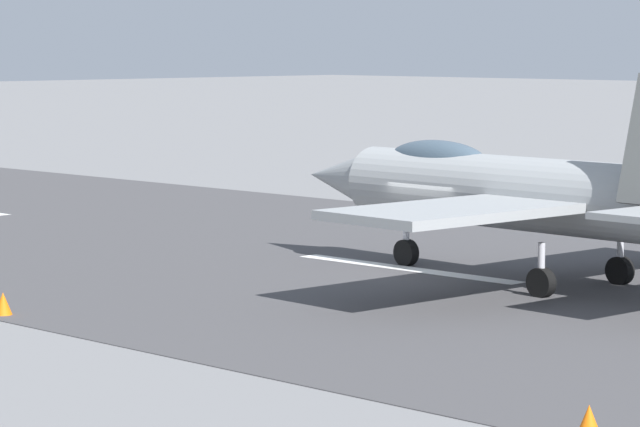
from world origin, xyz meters
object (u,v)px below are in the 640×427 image
at_px(marker_cone_mid, 3,304).
at_px(marker_cone_near, 589,421).
at_px(crew_person, 419,197).
at_px(fighter_jet, 528,191).

bearing_deg(marker_cone_mid, marker_cone_near, 180.00).
xyz_separation_m(marker_cone_near, marker_cone_mid, (16.68, 0.00, 0.00)).
bearing_deg(crew_person, marker_cone_mid, 106.95).
relative_size(marker_cone_near, marker_cone_mid, 1.00).
bearing_deg(crew_person, fighter_jet, 141.88).
height_order(marker_cone_near, marker_cone_mid, same).
height_order(crew_person, marker_cone_mid, crew_person).
relative_size(fighter_jet, crew_person, 10.09).
height_order(fighter_jet, marker_cone_mid, fighter_jet).
xyz_separation_m(crew_person, marker_cone_near, (-23.55, 22.56, -0.53)).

